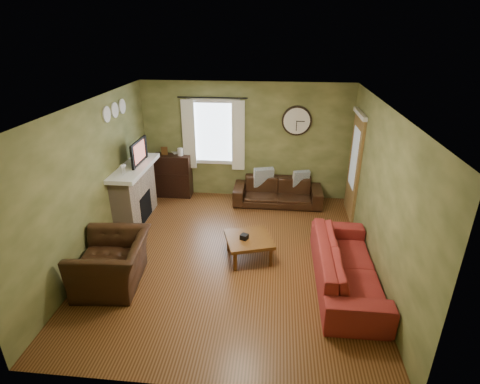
# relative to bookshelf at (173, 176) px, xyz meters

# --- Properties ---
(floor) EXTENTS (4.60, 5.20, 0.00)m
(floor) POSITION_rel_bookshelf_xyz_m (1.66, -2.40, -0.50)
(floor) COLOR brown
(floor) RESTS_ON ground
(ceiling) EXTENTS (4.60, 5.20, 0.00)m
(ceiling) POSITION_rel_bookshelf_xyz_m (1.66, -2.40, 2.10)
(ceiling) COLOR white
(ceiling) RESTS_ON ground
(wall_left) EXTENTS (0.00, 5.20, 2.60)m
(wall_left) POSITION_rel_bookshelf_xyz_m (-0.64, -2.40, 0.80)
(wall_left) COLOR olive
(wall_left) RESTS_ON ground
(wall_right) EXTENTS (0.00, 5.20, 2.60)m
(wall_right) POSITION_rel_bookshelf_xyz_m (3.96, -2.40, 0.80)
(wall_right) COLOR olive
(wall_right) RESTS_ON ground
(wall_back) EXTENTS (4.60, 0.00, 2.60)m
(wall_back) POSITION_rel_bookshelf_xyz_m (1.66, 0.20, 0.80)
(wall_back) COLOR olive
(wall_back) RESTS_ON ground
(wall_front) EXTENTS (4.60, 0.00, 2.60)m
(wall_front) POSITION_rel_bookshelf_xyz_m (1.66, -5.00, 0.80)
(wall_front) COLOR olive
(wall_front) RESTS_ON ground
(fireplace) EXTENTS (0.40, 1.40, 1.10)m
(fireplace) POSITION_rel_bookshelf_xyz_m (-0.44, -1.25, 0.05)
(fireplace) COLOR tan
(fireplace) RESTS_ON floor
(firebox) EXTENTS (0.04, 0.60, 0.55)m
(firebox) POSITION_rel_bookshelf_xyz_m (-0.25, -1.25, -0.20)
(firebox) COLOR black
(firebox) RESTS_ON fireplace
(mantel) EXTENTS (0.58, 1.60, 0.08)m
(mantel) POSITION_rel_bookshelf_xyz_m (-0.41, -1.25, 0.64)
(mantel) COLOR white
(mantel) RESTS_ON fireplace
(tv) EXTENTS (0.08, 0.60, 0.35)m
(tv) POSITION_rel_bookshelf_xyz_m (-0.39, -1.10, 0.86)
(tv) COLOR black
(tv) RESTS_ON mantel
(tv_screen) EXTENTS (0.02, 0.62, 0.36)m
(tv_screen) POSITION_rel_bookshelf_xyz_m (-0.31, -1.10, 0.91)
(tv_screen) COLOR #994C3F
(tv_screen) RESTS_ON mantel
(medallion_left) EXTENTS (0.28, 0.28, 0.03)m
(medallion_left) POSITION_rel_bookshelf_xyz_m (-0.62, -1.60, 1.75)
(medallion_left) COLOR white
(medallion_left) RESTS_ON wall_left
(medallion_mid) EXTENTS (0.28, 0.28, 0.03)m
(medallion_mid) POSITION_rel_bookshelf_xyz_m (-0.62, -1.25, 1.75)
(medallion_mid) COLOR white
(medallion_mid) RESTS_ON wall_left
(medallion_right) EXTENTS (0.28, 0.28, 0.03)m
(medallion_right) POSITION_rel_bookshelf_xyz_m (-0.62, -0.90, 1.75)
(medallion_right) COLOR white
(medallion_right) RESTS_ON wall_left
(window_pane) EXTENTS (1.00, 0.02, 1.30)m
(window_pane) POSITION_rel_bookshelf_xyz_m (0.96, 0.18, 1.00)
(window_pane) COLOR silver
(window_pane) RESTS_ON wall_back
(curtain_rod) EXTENTS (0.03, 0.03, 1.50)m
(curtain_rod) POSITION_rel_bookshelf_xyz_m (0.96, 0.08, 1.77)
(curtain_rod) COLOR black
(curtain_rod) RESTS_ON wall_back
(curtain_left) EXTENTS (0.28, 0.04, 1.55)m
(curtain_left) POSITION_rel_bookshelf_xyz_m (0.41, 0.08, 0.95)
(curtain_left) COLOR white
(curtain_left) RESTS_ON wall_back
(curtain_right) EXTENTS (0.28, 0.04, 1.55)m
(curtain_right) POSITION_rel_bookshelf_xyz_m (1.51, 0.08, 0.95)
(curtain_right) COLOR white
(curtain_right) RESTS_ON wall_back
(wall_clock) EXTENTS (0.64, 0.06, 0.64)m
(wall_clock) POSITION_rel_bookshelf_xyz_m (2.76, 0.15, 1.30)
(wall_clock) COLOR white
(wall_clock) RESTS_ON wall_back
(door) EXTENTS (0.05, 0.90, 2.10)m
(door) POSITION_rel_bookshelf_xyz_m (3.93, -0.55, 0.55)
(door) COLOR olive
(door) RESTS_ON floor
(bookshelf) EXTENTS (0.84, 0.35, 0.99)m
(bookshelf) POSITION_rel_bookshelf_xyz_m (0.00, 0.00, 0.00)
(bookshelf) COLOR black
(bookshelf) RESTS_ON floor
(book) EXTENTS (0.27, 0.29, 0.02)m
(book) POSITION_rel_bookshelf_xyz_m (-0.02, 0.14, 0.47)
(book) COLOR #573313
(book) RESTS_ON bookshelf
(sofa_brown) EXTENTS (1.94, 0.76, 0.57)m
(sofa_brown) POSITION_rel_bookshelf_xyz_m (2.41, -0.20, -0.21)
(sofa_brown) COLOR black
(sofa_brown) RESTS_ON floor
(pillow_left) EXTENTS (0.46, 0.25, 0.44)m
(pillow_left) POSITION_rel_bookshelf_xyz_m (2.09, -0.03, 0.05)
(pillow_left) COLOR #92A0A9
(pillow_left) RESTS_ON sofa_brown
(pillow_right) EXTENTS (0.38, 0.21, 0.37)m
(pillow_right) POSITION_rel_bookshelf_xyz_m (2.92, -0.02, 0.05)
(pillow_right) COLOR #92A0A9
(pillow_right) RESTS_ON sofa_brown
(sofa_red) EXTENTS (0.90, 2.30, 0.67)m
(sofa_red) POSITION_rel_bookshelf_xyz_m (3.49, -2.97, -0.16)
(sofa_red) COLOR maroon
(sofa_red) RESTS_ON floor
(armchair) EXTENTS (1.12, 1.25, 0.75)m
(armchair) POSITION_rel_bookshelf_xyz_m (-0.06, -3.31, -0.12)
(armchair) COLOR black
(armchair) RESTS_ON floor
(coffee_table) EXTENTS (0.93, 0.93, 0.40)m
(coffee_table) POSITION_rel_bookshelf_xyz_m (1.95, -2.42, -0.30)
(coffee_table) COLOR #573313
(coffee_table) RESTS_ON floor
(tissue_box) EXTENTS (0.15, 0.15, 0.09)m
(tissue_box) POSITION_rel_bookshelf_xyz_m (1.88, -2.46, -0.10)
(tissue_box) COLOR black
(tissue_box) RESTS_ON coffee_table
(wine_glass_a) EXTENTS (0.07, 0.07, 0.21)m
(wine_glass_a) POSITION_rel_bookshelf_xyz_m (-0.39, -1.78, 0.79)
(wine_glass_a) COLOR white
(wine_glass_a) RESTS_ON mantel
(wine_glass_b) EXTENTS (0.07, 0.07, 0.19)m
(wine_glass_b) POSITION_rel_bookshelf_xyz_m (-0.39, -1.69, 0.78)
(wine_glass_b) COLOR white
(wine_glass_b) RESTS_ON mantel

